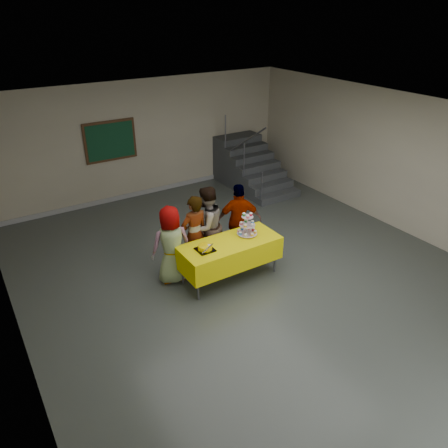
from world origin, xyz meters
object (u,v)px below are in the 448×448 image
(cupcake_stand, at_px, (247,227))
(bear_cake, at_px, (205,247))
(schoolchild_c, at_px, (206,226))
(staircase, at_px, (248,167))
(bake_table, at_px, (230,252))
(schoolchild_b, at_px, (194,235))
(schoolchild_a, at_px, (171,245))
(schoolchild_d, at_px, (239,221))
(noticeboard, at_px, (110,141))

(cupcake_stand, xyz_separation_m, bear_cake, (-0.95, -0.08, -0.10))
(cupcake_stand, xyz_separation_m, schoolchild_c, (-0.50, 0.65, -0.13))
(staircase, bearing_deg, bake_table, -129.24)
(cupcake_stand, bearing_deg, schoolchild_b, 149.25)
(cupcake_stand, distance_m, schoolchild_a, 1.44)
(schoolchild_d, xyz_separation_m, noticeboard, (-1.16, 3.96, 0.83))
(staircase, height_order, noticeboard, noticeboard)
(bear_cake, bearing_deg, staircase, 46.32)
(schoolchild_d, relative_size, noticeboard, 1.19)
(staircase, relative_size, noticeboard, 1.85)
(schoolchild_a, xyz_separation_m, schoolchild_c, (0.86, 0.22, 0.05))
(bake_table, relative_size, cupcake_stand, 4.22)
(schoolchild_c, height_order, schoolchild_d, schoolchild_c)
(schoolchild_c, bearing_deg, schoolchild_b, 8.06)
(cupcake_stand, relative_size, noticeboard, 0.34)
(cupcake_stand, height_order, schoolchild_a, schoolchild_a)
(schoolchild_b, bearing_deg, schoolchild_d, 177.49)
(bear_cake, distance_m, schoolchild_b, 0.59)
(schoolchild_b, bearing_deg, noticeboard, -93.66)
(bake_table, relative_size, bear_cake, 5.25)
(bake_table, height_order, cupcake_stand, cupcake_stand)
(schoolchild_b, xyz_separation_m, staircase, (3.48, 3.18, -0.29))
(staircase, bearing_deg, cupcake_stand, -125.60)
(cupcake_stand, bearing_deg, bear_cake, -175.36)
(cupcake_stand, height_order, schoolchild_c, schoolchild_c)
(bear_cake, height_order, staircase, staircase)
(bake_table, distance_m, schoolchild_b, 0.74)
(schoolchild_d, bearing_deg, cupcake_stand, 94.94)
(schoolchild_c, bearing_deg, bear_cake, 42.74)
(bake_table, relative_size, schoolchild_a, 1.26)
(staircase, xyz_separation_m, noticeboard, (-3.60, 0.84, 1.11))
(cupcake_stand, bearing_deg, noticeboard, 102.09)
(bake_table, height_order, schoolchild_d, schoolchild_d)
(schoolchild_b, relative_size, schoolchild_c, 0.98)
(schoolchild_b, relative_size, noticeboard, 1.20)
(cupcake_stand, relative_size, bear_cake, 1.24)
(bake_table, distance_m, cupcake_stand, 0.57)
(schoolchild_b, bearing_deg, staircase, -143.00)
(schoolchild_c, bearing_deg, schoolchild_d, 156.67)
(bake_table, relative_size, staircase, 0.78)
(bake_table, height_order, schoolchild_a, schoolchild_a)
(bake_table, relative_size, schoolchild_d, 1.22)
(bake_table, relative_size, noticeboard, 1.45)
(schoolchild_a, height_order, schoolchild_d, schoolchild_d)
(bear_cake, height_order, schoolchild_b, schoolchild_b)
(cupcake_stand, height_order, noticeboard, noticeboard)
(bear_cake, bearing_deg, schoolchild_c, 58.06)
(schoolchild_d, bearing_deg, bake_table, 69.43)
(schoolchild_a, relative_size, noticeboard, 1.15)
(bear_cake, distance_m, schoolchild_d, 1.31)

